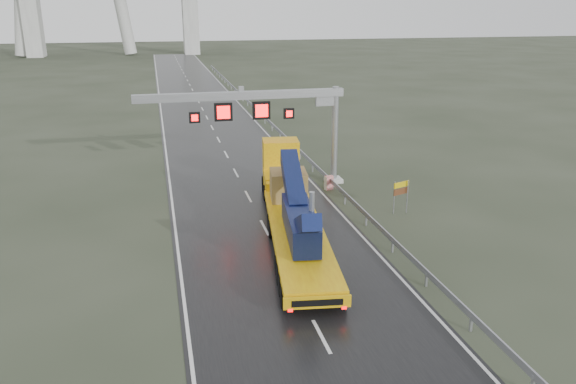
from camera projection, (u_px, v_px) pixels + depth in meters
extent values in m
plane|color=#2C3223|center=(308.00, 312.00, 24.56)|extent=(400.00, 400.00, 0.00)
cube|color=black|center=(212.00, 128.00, 61.49)|extent=(11.00, 200.00, 0.02)
cube|color=#B2B2AD|center=(333.00, 180.00, 42.64)|extent=(1.20, 1.20, 0.30)
cylinder|color=gray|center=(335.00, 135.00, 41.55)|extent=(0.48, 0.48, 7.20)
cube|color=gray|center=(241.00, 95.00, 39.03)|extent=(14.80, 0.55, 0.55)
cube|color=gray|center=(325.00, 99.00, 40.52)|extent=(1.40, 0.35, 0.90)
cube|color=gray|center=(241.00, 89.00, 38.89)|extent=(0.35, 0.35, 0.35)
cube|color=black|center=(223.00, 112.00, 39.05)|extent=(1.25, 0.25, 1.25)
cube|color=#FF0C0C|center=(224.00, 112.00, 38.92)|extent=(0.90, 0.02, 0.90)
cube|color=black|center=(261.00, 110.00, 39.64)|extent=(1.25, 0.25, 1.25)
cube|color=#FF0C0C|center=(262.00, 111.00, 39.51)|extent=(0.90, 0.02, 0.90)
cube|color=black|center=(195.00, 118.00, 38.70)|extent=(0.75, 0.25, 0.75)
cube|color=#FF0C0C|center=(195.00, 118.00, 38.58)|extent=(0.54, 0.02, 0.54)
cube|color=black|center=(289.00, 113.00, 40.17)|extent=(0.75, 0.25, 0.75)
cube|color=#FF0C0C|center=(289.00, 114.00, 40.04)|extent=(0.54, 0.02, 0.54)
cube|color=#B2B2AD|center=(31.00, 15.00, 142.83)|extent=(4.00, 6.00, 21.00)
cube|color=#B2B2AD|center=(190.00, 14.00, 151.58)|extent=(4.00, 6.00, 21.00)
cube|color=yellow|center=(298.00, 233.00, 30.36)|extent=(4.65, 14.26, 0.35)
cube|color=yellow|center=(317.00, 302.00, 23.67)|extent=(2.89, 0.51, 0.55)
cube|color=black|center=(317.00, 303.00, 23.60)|extent=(2.18, 0.31, 0.30)
cube|color=#FF0505|center=(290.00, 311.00, 23.59)|extent=(0.22, 0.07, 0.12)
cube|color=#FF0505|center=(344.00, 308.00, 23.80)|extent=(0.22, 0.07, 0.12)
cube|color=yellow|center=(285.00, 185.00, 37.22)|extent=(2.74, 1.54, 0.50)
cube|color=yellow|center=(283.00, 181.00, 38.81)|extent=(2.98, 3.32, 1.20)
cube|color=yellow|center=(281.00, 158.00, 40.13)|extent=(2.75, 2.32, 2.60)
cube|color=black|center=(279.00, 150.00, 41.00)|extent=(2.29, 0.36, 1.20)
cube|color=#0E1943|center=(300.00, 223.00, 29.11)|extent=(2.19, 6.14, 1.40)
cube|color=#0E1943|center=(293.00, 181.00, 32.04)|extent=(1.73, 5.60, 2.56)
cube|color=#0E1943|center=(307.00, 225.00, 26.47)|extent=(1.42, 4.05, 2.42)
cylinder|color=gray|center=(312.00, 207.00, 28.89)|extent=(0.34, 0.34, 1.60)
cube|color=olive|center=(288.00, 185.00, 34.93)|extent=(2.48, 2.48, 1.80)
cylinder|color=black|center=(309.00, 281.00, 26.28)|extent=(3.01, 1.38, 1.00)
cylinder|color=black|center=(293.00, 225.00, 32.89)|extent=(3.01, 1.38, 1.00)
cylinder|color=black|center=(281.00, 183.00, 40.53)|extent=(2.82, 1.45, 1.10)
cylinder|color=gray|center=(394.00, 198.00, 35.80)|extent=(0.07, 0.07, 2.16)
cylinder|color=gray|center=(407.00, 197.00, 36.00)|extent=(0.07, 0.07, 2.16)
cube|color=#DAB70B|center=(402.00, 185.00, 35.63)|extent=(1.20, 0.49, 0.36)
cube|color=#5A3019|center=(401.00, 191.00, 35.77)|extent=(1.20, 0.49, 0.41)
cube|color=red|center=(329.00, 183.00, 40.75)|extent=(0.67, 0.49, 1.03)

